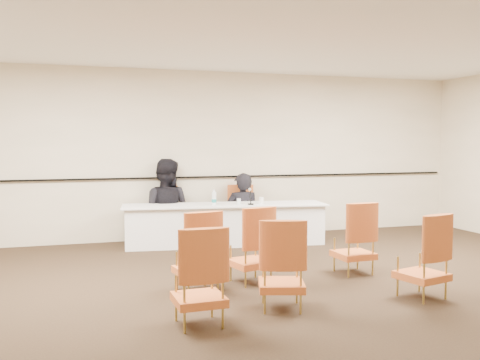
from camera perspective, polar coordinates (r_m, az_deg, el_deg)
name	(u,v)px	position (r m, az deg, el deg)	size (l,w,h in m)	color
floor	(295,297)	(6.14, 5.90, -12.28)	(10.00, 10.00, 0.00)	black
ceiling	(297,24)	(6.03, 6.11, 16.26)	(10.00, 10.00, 0.00)	white
wall_back	(208,155)	(9.69, -3.44, 2.71)	(10.00, 0.04, 3.00)	beige
wall_rail	(209,177)	(9.67, -3.37, 0.33)	(9.80, 0.04, 0.03)	black
panel_table	(225,224)	(9.05, -1.60, -4.75)	(3.41, 0.80, 0.68)	white
panelist_main	(242,220)	(9.62, 0.26, -4.31)	(0.62, 0.41, 1.71)	black
panelist_main_chair	(242,212)	(9.60, 0.26, -3.43)	(0.50, 0.50, 0.95)	#C65D23
panelist_second	(165,213)	(9.46, -7.98, -3.52)	(0.93, 0.72, 1.91)	black
panelist_second_chair	(165,214)	(9.46, -7.98, -3.59)	(0.50, 0.50, 0.95)	#C65D23
papers	(250,204)	(9.04, 1.12, -2.56)	(0.30, 0.22, 0.00)	white
microphone	(251,197)	(8.91, 1.15, -1.78)	(0.10, 0.20, 0.27)	black
water_bottle	(214,197)	(8.87, -2.79, -1.87)	(0.08, 0.08, 0.26)	teal
drinking_glass	(239,201)	(8.98, -0.12, -2.30)	(0.06, 0.06, 0.10)	white
coffee_cup	(261,201)	(8.99, 2.28, -2.23)	(0.08, 0.08, 0.12)	white
aud_chair_front_left	(197,251)	(6.21, -4.62, -7.56)	(0.50, 0.50, 0.95)	#C65D23
aud_chair_front_mid	(251,244)	(6.58, 1.15, -6.89)	(0.50, 0.50, 0.95)	#C65D23
aud_chair_front_right	(353,237)	(7.21, 12.01, -6.02)	(0.50, 0.50, 0.95)	#C65D23
aud_chair_back_left	(199,275)	(5.10, -4.43, -10.11)	(0.50, 0.50, 0.95)	#C65D23
aud_chair_back_mid	(281,263)	(5.59, 4.45, -8.86)	(0.50, 0.50, 0.95)	#C65D23
aud_chair_back_right	(422,255)	(6.29, 18.85, -7.61)	(0.50, 0.50, 0.95)	#C65D23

